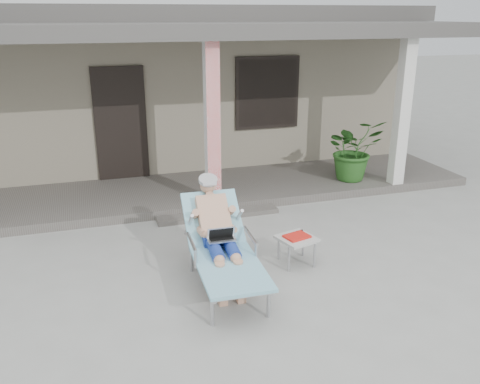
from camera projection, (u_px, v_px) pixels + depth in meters
name	position (u px, v px, depth m)	size (l,w,h in m)	color
ground	(255.00, 268.00, 6.63)	(60.00, 60.00, 0.00)	#9E9E99
house	(167.00, 80.00, 11.94)	(10.40, 5.40, 3.30)	gray
porch_deck	(202.00, 190.00, 9.31)	(10.00, 2.00, 0.15)	#605B56
porch_overhang	(199.00, 36.00, 8.37)	(10.00, 2.30, 2.85)	silver
porch_step	(218.00, 215.00, 8.29)	(2.00, 0.30, 0.07)	#605B56
lounger	(220.00, 223.00, 6.08)	(0.79, 1.95, 1.25)	#B7B7BC
side_table	(297.00, 240.00, 6.65)	(0.55, 0.55, 0.40)	#B8B8B3
potted_palm	(353.00, 149.00, 9.54)	(1.05, 0.91, 1.17)	#26591E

